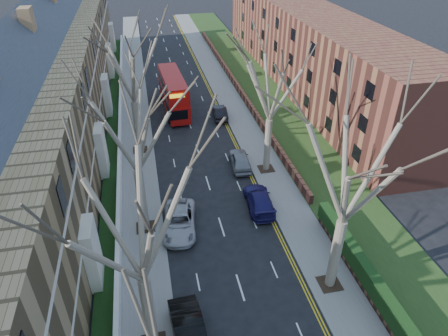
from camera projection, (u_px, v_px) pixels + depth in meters
pavement_left at (135, 107)px, 49.31m from camera, size 3.00×102.00×0.12m
pavement_right at (230, 99)px, 51.40m from camera, size 3.00×102.00×0.12m
terrace_left at (49, 95)px, 38.44m from camera, size 9.70×78.00×13.60m
flats_right at (306, 47)px, 54.01m from camera, size 13.97×54.00×10.00m
front_wall_left at (120, 134)px, 42.14m from camera, size 0.30×78.00×1.00m
grass_verge_right at (263, 95)px, 52.13m from camera, size 6.00×102.00×0.06m
tree_left_mid at (133, 212)px, 17.08m from camera, size 10.50×10.50×14.71m
tree_left_far at (131, 119)px, 25.47m from camera, size 10.15×10.15×14.22m
tree_left_dist at (128, 57)px, 35.17m from camera, size 10.50×10.50×14.71m
tree_right_mid at (355, 160)px, 20.70m from camera, size 10.50×10.50×14.71m
tree_right_far at (272, 75)px, 32.39m from camera, size 10.15×10.15×14.22m
double_decker_bus at (174, 94)px, 47.51m from camera, size 3.00×10.23×4.26m
car_left_mid at (190, 335)px, 21.92m from camera, size 2.05×4.99×1.61m
car_left_far at (179, 221)px, 30.08m from camera, size 3.11×5.53×1.46m
car_right_near at (259, 200)px, 32.32m from camera, size 2.34×5.03×1.42m
car_right_mid at (240, 160)px, 37.48m from camera, size 2.06×4.47×1.48m
car_right_far at (220, 112)px, 46.49m from camera, size 1.71×4.22×1.36m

